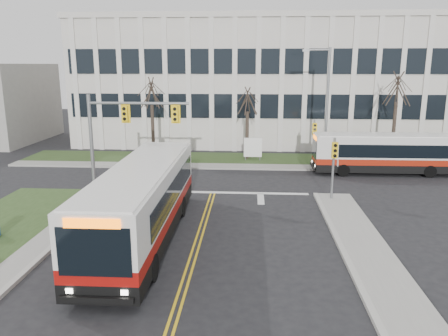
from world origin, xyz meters
TOP-DOWN VIEW (x-y plane):
  - ground at (0.00, 0.00)m, footprint 120.00×120.00m
  - sidewalk_east at (7.50, -5.00)m, footprint 2.00×26.00m
  - sidewalk_cross at (5.00, 15.20)m, footprint 44.00×1.60m
  - building_lawn at (5.00, 18.00)m, footprint 44.00×5.00m
  - office_building at (5.00, 30.00)m, footprint 40.00×16.00m
  - mast_arm_signal at (-5.62, 7.16)m, footprint 6.11×0.38m
  - signal_pole_near at (7.20, 6.90)m, footprint 0.34×0.39m
  - signal_pole_far at (7.20, 15.40)m, footprint 0.34×0.39m
  - streetlight at (8.03, 16.20)m, footprint 2.15×0.25m
  - directory_sign at (2.50, 17.50)m, footprint 1.50×0.12m
  - tree_left at (-6.00, 18.00)m, footprint 1.80×1.80m
  - tree_mid at (2.00, 18.20)m, footprint 1.80×1.80m
  - tree_right at (14.00, 18.00)m, footprint 1.80×1.80m
  - bus_main at (-2.53, 0.49)m, footprint 2.84×12.76m
  - bus_cross at (12.48, 14.00)m, footprint 10.83×2.43m

SIDE VIEW (x-z plane):
  - ground at x=0.00m, z-range 0.00..0.00m
  - building_lawn at x=5.00m, z-range 0.00..0.12m
  - sidewalk_east at x=7.50m, z-range 0.00..0.14m
  - sidewalk_cross at x=5.00m, z-range 0.00..0.14m
  - directory_sign at x=2.50m, z-range 0.17..2.17m
  - bus_cross at x=12.48m, z-range 0.00..2.88m
  - bus_main at x=-2.53m, z-range 0.00..3.40m
  - signal_pole_near at x=7.20m, z-range 0.60..4.40m
  - signal_pole_far at x=7.20m, z-range 0.60..4.40m
  - mast_arm_signal at x=-5.62m, z-range 1.16..7.36m
  - tree_mid at x=2.00m, z-range 1.47..8.29m
  - streetlight at x=8.03m, z-range 0.59..9.79m
  - tree_left at x=-6.00m, z-range 1.66..9.36m
  - tree_right at x=14.00m, z-range 1.78..10.03m
  - office_building at x=5.00m, z-range 0.00..12.00m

